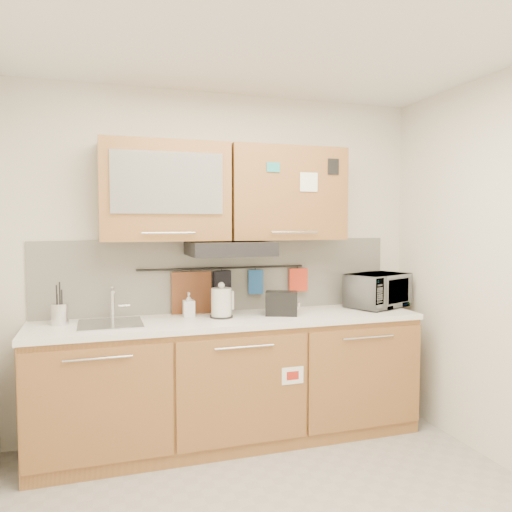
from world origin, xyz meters
TOP-DOWN VIEW (x-y plane):
  - ceiling at (0.00, 0.00)m, footprint 3.20×3.20m
  - wall_back at (0.00, 1.50)m, footprint 3.20×0.00m
  - base_cabinet at (0.00, 1.19)m, footprint 2.80×0.64m
  - countertop at (0.00, 1.19)m, footprint 2.82×0.62m
  - backsplash at (0.00, 1.49)m, footprint 2.80×0.02m
  - upper_cabinets at (-0.00, 1.32)m, footprint 1.82×0.37m
  - range_hood at (0.00, 1.25)m, footprint 0.60×0.46m
  - sink at (-0.85, 1.21)m, footprint 0.42×0.40m
  - utensil_rail at (0.00, 1.45)m, footprint 1.30×0.02m
  - utensil_crock at (-1.17, 1.30)m, footprint 0.14×0.14m
  - kettle at (-0.07, 1.22)m, footprint 0.20×0.19m
  - toaster at (0.38, 1.17)m, footprint 0.27×0.22m
  - microwave at (1.25, 1.27)m, footprint 0.59×0.51m
  - soap_bottle at (-0.29, 1.31)m, footprint 0.08×0.09m
  - cutting_board at (-0.25, 1.44)m, footprint 0.30×0.04m
  - oven_mitt at (0.26, 1.44)m, footprint 0.12×0.06m
  - dark_pouch at (-0.01, 1.44)m, footprint 0.15×0.08m
  - pot_holder at (0.62, 1.44)m, footprint 0.15×0.04m

SIDE VIEW (x-z plane):
  - base_cabinet at x=0.00m, z-range -0.03..0.85m
  - countertop at x=0.00m, z-range 0.88..0.92m
  - sink at x=-0.85m, z-range 0.79..1.05m
  - utensil_crock at x=-1.17m, z-range 0.85..1.14m
  - soap_bottle at x=-0.29m, z-range 0.92..1.10m
  - toaster at x=0.38m, z-range 0.92..1.10m
  - kettle at x=-0.07m, z-range 0.89..1.15m
  - cutting_board at x=-0.25m, z-range 0.87..1.24m
  - microwave at x=1.25m, z-range 0.92..1.19m
  - dark_pouch at x=-0.01m, z-range 1.02..1.24m
  - oven_mitt at x=0.26m, z-range 1.05..1.24m
  - pot_holder at x=0.62m, z-range 1.06..1.24m
  - backsplash at x=0.00m, z-range 0.92..1.48m
  - utensil_rail at x=0.00m, z-range 1.25..1.27m
  - wall_back at x=0.00m, z-range -0.30..2.90m
  - range_hood at x=0.00m, z-range 1.37..1.47m
  - upper_cabinets at x=0.00m, z-range 1.48..2.18m
  - ceiling at x=0.00m, z-range 2.60..2.60m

